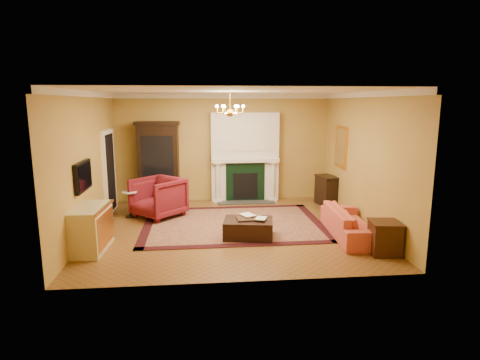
{
  "coord_description": "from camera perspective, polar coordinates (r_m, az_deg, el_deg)",
  "views": [
    {
      "loc": [
        -0.63,
        -8.59,
        2.76
      ],
      "look_at": [
        0.24,
        0.3,
        1.04
      ],
      "focal_mm": 30.0,
      "sensor_mm": 36.0,
      "label": 1
    }
  ],
  "objects": [
    {
      "name": "doorway",
      "position": [
        10.69,
        -18.07,
        1.13
      ],
      "size": [
        0.08,
        1.05,
        2.1
      ],
      "color": "white",
      "rests_on": "wall_left"
    },
    {
      "name": "ceiling",
      "position": [
        8.62,
        -1.43,
        12.56
      ],
      "size": [
        6.0,
        5.5,
        0.02
      ],
      "primitive_type": "cube",
      "color": "silver",
      "rests_on": "wall_back"
    },
    {
      "name": "leather_ottoman",
      "position": [
        8.38,
        1.19,
        -6.88
      ],
      "size": [
        1.1,
        0.88,
        0.37
      ],
      "primitive_type": "cube",
      "rotation": [
        0.0,
        0.0,
        -0.16
      ],
      "color": "black",
      "rests_on": "oriental_rug"
    },
    {
      "name": "book_b",
      "position": [
        8.25,
        2.29,
        -4.55
      ],
      "size": [
        0.2,
        0.1,
        0.29
      ],
      "primitive_type": "imported",
      "rotation": [
        0.0,
        0.0,
        -0.37
      ],
      "color": "gray",
      "rests_on": "ottoman_tray"
    },
    {
      "name": "crown_molding",
      "position": [
        9.57,
        -1.86,
        11.98
      ],
      "size": [
        6.0,
        5.5,
        0.12
      ],
      "color": "silver",
      "rests_on": "ceiling"
    },
    {
      "name": "ottoman_tray",
      "position": [
        8.34,
        1.26,
        -5.5
      ],
      "size": [
        0.52,
        0.42,
        0.03
      ],
      "primitive_type": "cube",
      "rotation": [
        0.0,
        0.0,
        0.07
      ],
      "color": "black",
      "rests_on": "leather_ottoman"
    },
    {
      "name": "console_table",
      "position": [
        11.23,
        12.23,
        -1.54
      ],
      "size": [
        0.51,
        0.76,
        0.78
      ],
      "primitive_type": "cube",
      "rotation": [
        0.0,
        0.0,
        0.17
      ],
      "color": "black",
      "rests_on": "floor"
    },
    {
      "name": "wingback_armchair",
      "position": [
        9.99,
        -11.57,
        -2.19
      ],
      "size": [
        1.43,
        1.43,
        1.07
      ],
      "primitive_type": "imported",
      "rotation": [
        0.0,
        0.0,
        -0.77
      ],
      "color": "maroon",
      "rests_on": "floor"
    },
    {
      "name": "topiary_right",
      "position": [
        11.35,
        3.71,
        4.44
      ],
      "size": [
        0.17,
        0.17,
        0.47
      ],
      "color": "tan",
      "rests_on": "fireplace"
    },
    {
      "name": "commode",
      "position": [
        8.13,
        -20.43,
        -6.5
      ],
      "size": [
        0.59,
        1.16,
        0.85
      ],
      "primitive_type": "cube",
      "rotation": [
        0.0,
        0.0,
        -0.05
      ],
      "color": "tan",
      "rests_on": "floor"
    },
    {
      "name": "topiary_left",
      "position": [
        11.21,
        -3.11,
        4.29
      ],
      "size": [
        0.16,
        0.16,
        0.44
      ],
      "color": "tan",
      "rests_on": "fireplace"
    },
    {
      "name": "book_a",
      "position": [
        8.38,
        0.39,
        -4.17
      ],
      "size": [
        0.23,
        0.12,
        0.32
      ],
      "primitive_type": "imported",
      "rotation": [
        0.0,
        0.0,
        0.42
      ],
      "color": "gray",
      "rests_on": "ottoman_tray"
    },
    {
      "name": "wall_back",
      "position": [
        11.44,
        -2.41,
        4.57
      ],
      "size": [
        6.0,
        0.02,
        3.0
      ],
      "primitive_type": "cube",
      "color": "#AF9B3E",
      "rests_on": "floor"
    },
    {
      "name": "wall_front",
      "position": [
        6.0,
        0.57,
        -1.21
      ],
      "size": [
        6.0,
        0.02,
        3.0
      ],
      "primitive_type": "cube",
      "color": "#AF9B3E",
      "rests_on": "floor"
    },
    {
      "name": "fireplace",
      "position": [
        11.34,
        0.69,
        2.97
      ],
      "size": [
        1.9,
        0.7,
        2.5
      ],
      "color": "silver",
      "rests_on": "wall_back"
    },
    {
      "name": "coral_sofa",
      "position": [
        8.7,
        15.55,
        -5.23
      ],
      "size": [
        0.72,
        2.09,
        0.8
      ],
      "primitive_type": "imported",
      "rotation": [
        0.0,
        0.0,
        1.51
      ],
      "color": "#B8533A",
      "rests_on": "floor"
    },
    {
      "name": "tv_panel",
      "position": [
        8.44,
        -21.43,
        0.53
      ],
      "size": [
        0.09,
        0.95,
        0.58
      ],
      "color": "black",
      "rests_on": "wall_left"
    },
    {
      "name": "end_table",
      "position": [
        7.94,
        19.88,
        -7.84
      ],
      "size": [
        0.57,
        0.57,
        0.59
      ],
      "primitive_type": "cube",
      "rotation": [
        0.0,
        0.0,
        -0.12
      ],
      "color": "#33170D",
      "rests_on": "floor"
    },
    {
      "name": "gilt_mirror",
      "position": [
        10.68,
        14.17,
        4.61
      ],
      "size": [
        0.06,
        0.76,
        1.05
      ],
      "color": "gold",
      "rests_on": "wall_right"
    },
    {
      "name": "oriental_rug",
      "position": [
        9.34,
        -0.94,
        -6.23
      ],
      "size": [
        4.14,
        3.12,
        0.02
      ],
      "primitive_type": "cube",
      "rotation": [
        0.0,
        0.0,
        0.01
      ],
      "color": "#440E1B",
      "rests_on": "floor"
    },
    {
      "name": "floor",
      "position": [
        9.05,
        -1.34,
        -6.92
      ],
      "size": [
        6.0,
        5.5,
        0.02
      ],
      "primitive_type": "cube",
      "color": "brown",
      "rests_on": "ground"
    },
    {
      "name": "wall_right",
      "position": [
        9.42,
        17.22,
        2.73
      ],
      "size": [
        0.02,
        5.5,
        3.0
      ],
      "primitive_type": "cube",
      "color": "#AF9B3E",
      "rests_on": "floor"
    },
    {
      "name": "pedestal_table",
      "position": [
        10.16,
        -15.38,
        -3.07
      ],
      "size": [
        0.36,
        0.36,
        0.64
      ],
      "color": "black",
      "rests_on": "floor"
    },
    {
      "name": "chandelier",
      "position": [
        8.62,
        -1.42,
        9.89
      ],
      "size": [
        0.63,
        0.55,
        0.53
      ],
      "color": "gold",
      "rests_on": "ceiling"
    },
    {
      "name": "china_cabinet",
      "position": [
        11.27,
        -11.48,
        2.15
      ],
      "size": [
        1.1,
        0.53,
        2.17
      ],
      "primitive_type": "cube",
      "rotation": [
        0.0,
        0.0,
        -0.04
      ],
      "color": "black",
      "rests_on": "floor"
    },
    {
      "name": "wall_left",
      "position": [
        9.01,
        -20.87,
        2.14
      ],
      "size": [
        0.02,
        5.5,
        3.0
      ],
      "primitive_type": "cube",
      "color": "#AF9B3E",
      "rests_on": "floor"
    }
  ]
}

